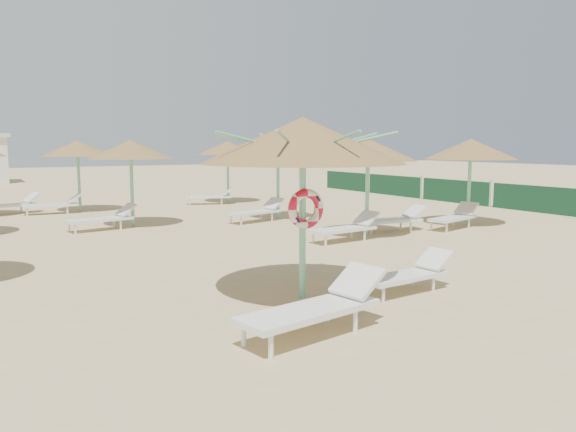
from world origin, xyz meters
TOP-DOWN VIEW (x-y plane):
  - ground at (0.00, 0.00)m, footprint 120.00×120.00m
  - main_palapa at (0.18, 0.24)m, footprint 3.32×3.32m
  - lounger_main_a at (-0.58, -1.40)m, footprint 2.32×1.06m
  - lounger_main_b at (1.99, -0.35)m, footprint 1.88×0.72m
  - palapa_field at (1.63, 9.57)m, footprint 17.90×13.40m
  - windbreak_fence at (14.00, 9.96)m, footprint 0.08×19.84m

SIDE VIEW (x-z plane):
  - ground at x=0.00m, z-range 0.00..0.00m
  - lounger_main_b at x=1.99m, z-range -0.02..0.65m
  - lounger_main_a at x=-0.58m, z-range -0.02..0.79m
  - windbreak_fence at x=14.00m, z-range -0.05..1.05m
  - palapa_field at x=1.63m, z-range 0.94..3.66m
  - main_palapa at x=0.18m, z-range 1.10..4.07m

